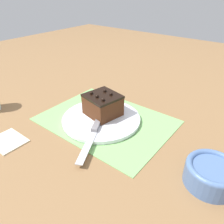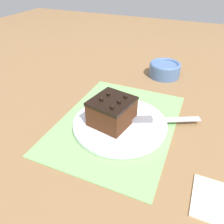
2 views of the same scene
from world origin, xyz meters
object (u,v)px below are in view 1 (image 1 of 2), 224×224
cake_plate (101,119)px  small_bowl (212,173)px  serving_knife (94,132)px  chocolate_cake (103,105)px

cake_plate → small_bowl: 0.40m
cake_plate → serving_knife: size_ratio=1.38×
cake_plate → small_bowl: size_ratio=2.17×
serving_knife → small_bowl: bearing=160.0°
cake_plate → chocolate_cake: chocolate_cake is taller
cake_plate → chocolate_cake: bearing=-64.8°
cake_plate → serving_knife: serving_knife is taller
chocolate_cake → serving_knife: chocolate_cake is taller
cake_plate → small_bowl: bearing=173.1°
small_bowl → serving_knife: bearing=6.5°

